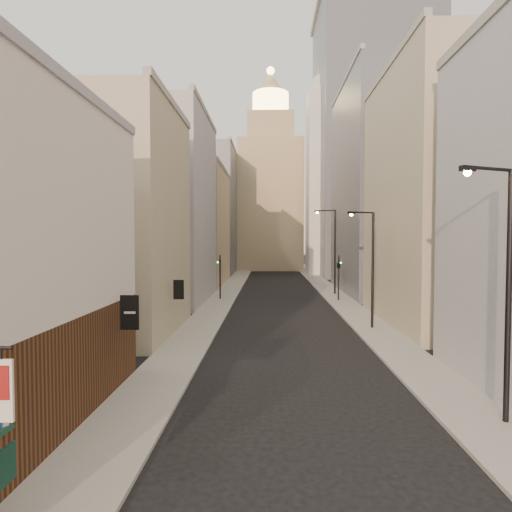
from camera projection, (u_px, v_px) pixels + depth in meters
The scene contains 16 objects.
sidewalk_left at pixel (232, 287), 59.52m from camera, with size 3.00×140.00×0.15m, color gray.
sidewalk_right at pixel (325, 287), 59.12m from camera, with size 3.00×140.00×0.15m, color gray.
left_bldg_beige at pixel (119, 222), 30.40m from camera, with size 8.00×12.00×16.00m, color tan.
left_bldg_grey at pixel (170, 209), 46.30m from camera, with size 8.00×16.00×20.00m, color #949398.
left_bldg_tan at pixel (198, 227), 64.34m from camera, with size 8.00×18.00×17.00m, color tan.
left_bldg_wingrid at pixel (215, 212), 84.17m from camera, with size 8.00×20.00×24.00m, color gray.
right_bldg_beige at pixel (438, 198), 33.58m from camera, with size 8.00×16.00×20.00m, color tan.
right_bldg_wingrid at pixel (375, 189), 53.44m from camera, with size 8.00×20.00×26.00m, color gray.
highrise at pixel (371, 139), 80.71m from camera, with size 21.00×23.00×51.20m.
clock_tower at pixel (270, 190), 95.60m from camera, with size 14.00×14.00×44.90m.
white_tower at pixel (328, 177), 81.24m from camera, with size 8.00×8.00×41.50m.
streetlamp_near at pixel (504, 280), 15.23m from camera, with size 2.30×1.09×9.27m.
streetlamp_mid at pixel (370, 263), 31.69m from camera, with size 2.15×1.08×8.77m.
streetlamp_far at pixel (333, 246), 51.54m from camera, with size 2.52×1.29×10.29m.
traffic_light_left at pixel (220, 268), 47.20m from camera, with size 0.61×0.56×5.00m.
traffic_light_right at pixel (339, 267), 46.07m from camera, with size 0.71×0.71×5.00m.
Camera 1 is at (-1.27, -4.16, 6.78)m, focal length 30.00 mm.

